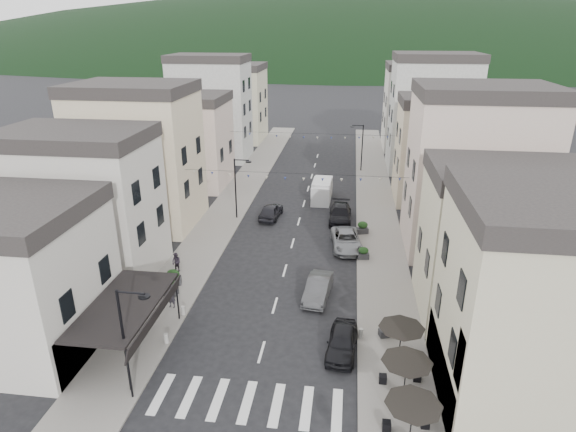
% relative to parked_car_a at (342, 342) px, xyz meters
% --- Properties ---
extents(sidewalk_left, '(4.00, 76.00, 0.12)m').
position_rel_parked_car_a_xyz_m(sidewalk_left, '(-12.10, 25.37, -0.64)').
color(sidewalk_left, slate).
rests_on(sidewalk_left, ground).
extents(sidewalk_right, '(4.00, 76.00, 0.12)m').
position_rel_parked_car_a_xyz_m(sidewalk_right, '(2.90, 25.37, -0.64)').
color(sidewalk_right, slate).
rests_on(sidewalk_right, ground).
extents(hill_backdrop, '(640.00, 360.00, 70.00)m').
position_rel_parked_car_a_xyz_m(hill_backdrop, '(-4.60, 293.37, -0.70)').
color(hill_backdrop, black).
rests_on(hill_backdrop, ground).
extents(bistro_building, '(10.00, 8.00, 10.00)m').
position_rel_parked_car_a_xyz_m(bistro_building, '(9.90, -2.63, 4.30)').
color(bistro_building, '#BDB496').
rests_on(bistro_building, ground).
extents(boutique_awning, '(3.77, 7.50, 3.28)m').
position_rel_parked_car_a_xyz_m(boutique_awning, '(-11.85, -1.63, 2.42)').
color(boutique_awning, black).
rests_on(boutique_awning, ground).
extents(buildings_row_left, '(10.20, 54.16, 14.00)m').
position_rel_parked_car_a_xyz_m(buildings_row_left, '(-19.10, 31.13, 5.42)').
color(buildings_row_left, beige).
rests_on(buildings_row_left, ground).
extents(buildings_row_right, '(10.20, 54.16, 14.50)m').
position_rel_parked_car_a_xyz_m(buildings_row_right, '(9.90, 29.97, 5.62)').
color(buildings_row_right, '#BDB496').
rests_on(buildings_row_right, ground).
extents(cafe_terrace, '(2.50, 8.10, 2.53)m').
position_rel_parked_car_a_xyz_m(cafe_terrace, '(3.10, -3.83, 1.66)').
color(cafe_terrace, black).
rests_on(cafe_terrace, ground).
extents(streetlamp_left_near, '(1.70, 0.56, 6.00)m').
position_rel_parked_car_a_xyz_m(streetlamp_left_near, '(-10.42, -4.63, 3.00)').
color(streetlamp_left_near, black).
rests_on(streetlamp_left_near, ground).
extents(streetlamp_left_far, '(1.70, 0.56, 6.00)m').
position_rel_parked_car_a_xyz_m(streetlamp_left_far, '(-10.42, 19.37, 3.00)').
color(streetlamp_left_far, black).
rests_on(streetlamp_left_far, ground).
extents(streetlamp_right_far, '(1.70, 0.56, 6.00)m').
position_rel_parked_car_a_xyz_m(streetlamp_right_far, '(1.22, 37.37, 3.00)').
color(streetlamp_right_far, black).
rests_on(streetlamp_right_far, ground).
extents(bollards, '(11.66, 10.26, 0.60)m').
position_rel_parked_car_a_xyz_m(bollards, '(-4.60, -1.13, -0.28)').
color(bollards, gray).
rests_on(bollards, ground).
extents(bunting_near, '(19.00, 0.28, 0.62)m').
position_rel_parked_car_a_xyz_m(bunting_near, '(-4.60, 15.37, 4.96)').
color(bunting_near, black).
rests_on(bunting_near, ground).
extents(bunting_far, '(19.00, 0.28, 0.62)m').
position_rel_parked_car_a_xyz_m(bunting_far, '(-4.60, 31.37, 4.96)').
color(bunting_far, black).
rests_on(bunting_far, ground).
extents(parked_car_a, '(1.98, 4.22, 1.40)m').
position_rel_parked_car_a_xyz_m(parked_car_a, '(0.00, 0.00, 0.00)').
color(parked_car_a, black).
rests_on(parked_car_a, ground).
extents(parked_car_b, '(2.00, 4.47, 1.43)m').
position_rel_parked_car_a_xyz_m(parked_car_b, '(-1.80, 5.81, 0.02)').
color(parked_car_b, '#37383A').
rests_on(parked_car_b, ground).
extents(parked_car_c, '(2.97, 5.36, 1.42)m').
position_rel_parked_car_a_xyz_m(parked_car_c, '(0.00, 14.06, 0.01)').
color(parked_car_c, gray).
rests_on(parked_car_c, ground).
extents(parked_car_d, '(2.10, 5.11, 1.48)m').
position_rel_parked_car_a_xyz_m(parked_car_d, '(-0.68, 19.98, 0.04)').
color(parked_car_d, black).
rests_on(parked_car_d, ground).
extents(parked_car_e, '(2.11, 4.41, 1.45)m').
position_rel_parked_car_a_xyz_m(parked_car_e, '(-7.40, 19.94, 0.03)').
color(parked_car_e, black).
rests_on(parked_car_e, ground).
extents(delivery_van, '(2.05, 4.92, 2.34)m').
position_rel_parked_car_a_xyz_m(delivery_van, '(-2.80, 25.72, 0.45)').
color(delivery_van, silver).
rests_on(delivery_van, ground).
extents(pedestrian_a, '(0.65, 0.48, 1.65)m').
position_rel_parked_car_a_xyz_m(pedestrian_a, '(-11.31, 3.13, 0.25)').
color(pedestrian_a, black).
rests_on(pedestrian_a, sidewalk_left).
extents(pedestrian_b, '(0.90, 0.80, 1.53)m').
position_rel_parked_car_a_xyz_m(pedestrian_b, '(-12.69, 7.96, 0.19)').
color(pedestrian_b, '#29212C').
rests_on(pedestrian_b, sidewalk_left).
extents(planter_la, '(1.24, 0.82, 1.28)m').
position_rel_parked_car_a_xyz_m(planter_la, '(-12.08, 4.65, 0.05)').
color(planter_la, '#2C2C2E').
rests_on(planter_la, sidewalk_left).
extents(planter_lb, '(1.18, 0.84, 1.19)m').
position_rel_parked_car_a_xyz_m(planter_lb, '(-12.25, 6.05, 0.00)').
color(planter_lb, '#323235').
rests_on(planter_lb, sidewalk_left).
extents(planter_ra, '(1.02, 0.77, 1.02)m').
position_rel_parked_car_a_xyz_m(planter_ra, '(2.64, 1.73, -0.08)').
color(planter_ra, '#29292B').
rests_on(planter_ra, sidewalk_right).
extents(planter_rb, '(0.97, 0.63, 1.02)m').
position_rel_parked_car_a_xyz_m(planter_rb, '(1.40, 11.96, -0.08)').
color(planter_rb, '#2E2E31').
rests_on(planter_rb, sidewalk_right).
extents(planter_rc, '(1.14, 0.84, 1.14)m').
position_rel_parked_car_a_xyz_m(planter_rc, '(1.40, 17.07, -0.02)').
color(planter_rc, '#2E2E30').
rests_on(planter_rc, sidewalk_right).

